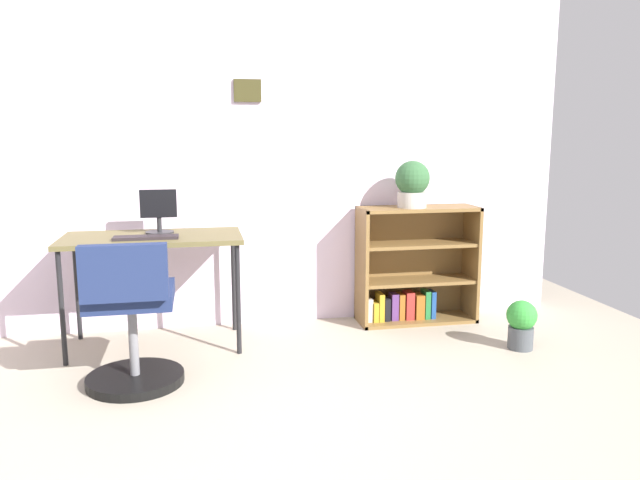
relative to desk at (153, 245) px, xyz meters
The scene contains 8 objects.
wall_back 0.81m from the desk, 53.59° to the left, with size 5.20×0.12×2.57m.
desk is the anchor object (origin of this frame).
monitor 0.21m from the desk, 62.90° to the left, with size 0.23×0.18×0.28m.
keyboard 0.13m from the desk, 103.75° to the right, with size 0.38×0.12×0.02m, color #292225.
office_chair 0.72m from the desk, 96.97° to the right, with size 0.52×0.55×0.81m.
bookshelf_low 1.82m from the desk, ahead, with size 0.84×0.30×0.83m.
potted_plant_on_shelf 1.79m from the desk, ahead, with size 0.24×0.24×0.32m.
potted_plant_floor 2.36m from the desk, 12.46° to the right, with size 0.19×0.19×0.31m.
Camera 1 is at (-0.02, -2.15, 1.34)m, focal length 34.52 mm.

